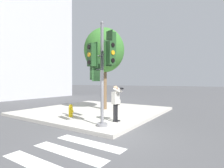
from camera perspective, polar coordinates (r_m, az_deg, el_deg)
ground_plane at (r=7.02m, az=-0.94°, el=-15.96°), size 160.00×160.00×0.00m
sidewalk_corner at (r=11.78m, az=-5.54°, el=-8.74°), size 8.00×8.00×0.16m
crosswalk_stripes at (r=4.95m, az=-22.64°, el=-23.26°), size 4.13×2.61×0.01m
traffic_signal_pole at (r=7.32m, az=-3.25°, el=7.02°), size 1.35×1.36×4.37m
person_photographer at (r=8.20m, az=1.30°, el=-5.27°), size 0.58×0.54×1.67m
street_tree at (r=12.06m, az=-2.56°, el=10.77°), size 2.72×2.72×5.50m
fire_hydrant at (r=9.59m, az=-13.31°, el=-8.45°), size 0.22×0.28×0.67m
building_right at (r=28.96m, az=-28.94°, el=16.00°), size 10.67×11.44×19.37m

